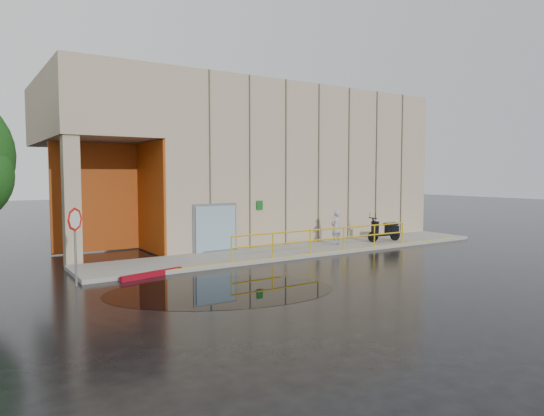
{
  "coord_description": "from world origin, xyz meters",
  "views": [
    {
      "loc": [
        -9.25,
        -13.09,
        3.53
      ],
      "look_at": [
        1.26,
        3.0,
        2.19
      ],
      "focal_mm": 32.0,
      "sensor_mm": 36.0,
      "label": 1
    }
  ],
  "objects_px": {
    "scooter": "(385,224)",
    "red_curb": "(152,274)",
    "person": "(336,228)",
    "stop_sign": "(75,229)"
  },
  "relations": [
    {
      "from": "scooter",
      "to": "red_curb",
      "type": "bearing_deg",
      "value": -166.66
    },
    {
      "from": "person",
      "to": "stop_sign",
      "type": "height_order",
      "value": "stop_sign"
    },
    {
      "from": "person",
      "to": "red_curb",
      "type": "height_order",
      "value": "person"
    },
    {
      "from": "person",
      "to": "red_curb",
      "type": "relative_size",
      "value": 0.69
    },
    {
      "from": "person",
      "to": "stop_sign",
      "type": "xyz_separation_m",
      "value": [
        -12.11,
        -1.63,
        0.85
      ]
    },
    {
      "from": "stop_sign",
      "to": "red_curb",
      "type": "height_order",
      "value": "stop_sign"
    },
    {
      "from": "scooter",
      "to": "red_curb",
      "type": "distance_m",
      "value": 12.57
    },
    {
      "from": "scooter",
      "to": "stop_sign",
      "type": "relative_size",
      "value": 0.78
    },
    {
      "from": "person",
      "to": "red_curb",
      "type": "bearing_deg",
      "value": -0.91
    },
    {
      "from": "person",
      "to": "scooter",
      "type": "distance_m",
      "value": 2.89
    }
  ]
}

